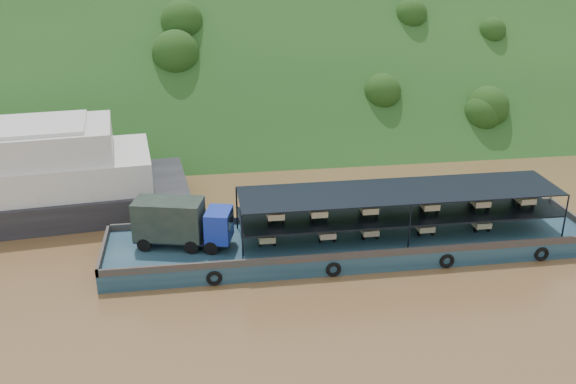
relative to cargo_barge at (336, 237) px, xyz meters
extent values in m
plane|color=brown|center=(-0.92, 1.12, -1.14)|extent=(160.00, 160.00, 0.00)
cube|color=#183B15|center=(-0.92, 37.12, -1.14)|extent=(140.00, 39.60, 39.60)
cube|color=#122D40|center=(1.03, -0.01, -0.54)|extent=(35.00, 7.00, 1.20)
cube|color=#592D19|center=(1.03, 3.39, 0.31)|extent=(35.00, 0.20, 0.50)
cube|color=#592D19|center=(1.03, -3.41, 0.31)|extent=(35.00, 0.20, 0.50)
cube|color=#592D19|center=(18.43, -0.01, 0.31)|extent=(0.20, 7.00, 0.50)
cube|color=#592D19|center=(-16.37, -0.01, 0.31)|extent=(0.20, 7.00, 0.50)
torus|color=black|center=(-8.97, -3.56, -0.59)|extent=(1.06, 0.26, 1.06)
torus|color=black|center=(-0.97, -3.56, -0.59)|extent=(1.06, 0.26, 1.06)
torus|color=black|center=(7.03, -3.56, -0.59)|extent=(1.06, 0.26, 1.06)
torus|color=black|center=(14.03, -3.56, -0.59)|extent=(1.06, 0.26, 1.06)
cylinder|color=black|center=(-13.56, -0.21, 0.54)|extent=(1.03, 0.57, 0.97)
cylinder|color=black|center=(-13.06, 1.77, 0.54)|extent=(1.03, 0.57, 0.97)
cylinder|color=black|center=(-10.36, -1.02, 0.54)|extent=(1.03, 0.57, 0.97)
cylinder|color=black|center=(-9.86, 0.96, 0.54)|extent=(1.03, 0.57, 0.97)
cylinder|color=black|center=(-9.04, -1.35, 0.54)|extent=(1.03, 0.57, 0.97)
cylinder|color=black|center=(-8.54, 0.62, 0.54)|extent=(1.03, 0.57, 0.97)
cube|color=black|center=(-10.86, 0.16, 0.69)|extent=(6.94, 3.70, 0.19)
cube|color=#162C9D|center=(-8.41, -0.46, 1.81)|extent=(2.18, 2.67, 2.14)
cube|color=black|center=(-7.61, -0.66, 2.20)|extent=(0.53, 1.90, 0.88)
cube|color=black|center=(-11.80, 0.40, 2.10)|extent=(5.10, 3.41, 2.72)
cube|color=black|center=(4.53, -0.01, 1.72)|extent=(23.00, 5.00, 0.12)
cube|color=black|center=(4.53, -0.01, 3.36)|extent=(23.00, 5.00, 0.08)
cylinder|color=black|center=(-6.97, -2.51, 1.71)|extent=(0.12, 0.12, 3.30)
cylinder|color=black|center=(-6.97, 2.49, 1.71)|extent=(0.12, 0.12, 3.30)
cylinder|color=black|center=(4.53, -2.51, 1.71)|extent=(0.12, 0.12, 3.30)
cylinder|color=black|center=(4.53, 2.49, 1.71)|extent=(0.12, 0.12, 3.30)
cylinder|color=black|center=(16.03, -2.51, 1.71)|extent=(0.12, 0.12, 3.30)
cylinder|color=black|center=(16.03, 2.49, 1.71)|extent=(0.12, 0.12, 3.30)
cylinder|color=black|center=(-5.13, 1.04, 0.32)|extent=(0.12, 0.52, 0.52)
cylinder|color=black|center=(-5.63, -0.76, 0.32)|extent=(0.14, 0.52, 0.52)
cylinder|color=black|center=(-4.63, -0.76, 0.32)|extent=(0.14, 0.52, 0.52)
cube|color=#BEB886|center=(-5.13, -0.41, 0.66)|extent=(1.15, 1.50, 0.44)
cube|color=red|center=(-5.13, 0.74, 0.84)|extent=(0.55, 0.80, 0.80)
cube|color=red|center=(-5.13, 0.54, 1.34)|extent=(0.50, 0.10, 0.10)
cylinder|color=black|center=(-0.84, 1.04, 0.32)|extent=(0.12, 0.52, 0.52)
cylinder|color=black|center=(-1.34, -0.76, 0.32)|extent=(0.14, 0.52, 0.52)
cylinder|color=black|center=(-0.34, -0.76, 0.32)|extent=(0.14, 0.52, 0.52)
cube|color=beige|center=(-0.84, -0.41, 0.66)|extent=(1.15, 1.50, 0.44)
cube|color=red|center=(-0.84, 0.74, 0.84)|extent=(0.55, 0.80, 0.80)
cube|color=red|center=(-0.84, 0.54, 1.34)|extent=(0.50, 0.10, 0.10)
cylinder|color=black|center=(2.28, 1.04, 0.32)|extent=(0.12, 0.52, 0.52)
cylinder|color=black|center=(1.78, -0.76, 0.32)|extent=(0.14, 0.52, 0.52)
cylinder|color=black|center=(2.78, -0.76, 0.32)|extent=(0.14, 0.52, 0.52)
cube|color=#C4B18A|center=(2.28, -0.41, 0.66)|extent=(1.15, 1.50, 0.44)
cube|color=#A90B0E|center=(2.28, 0.74, 0.84)|extent=(0.55, 0.80, 0.80)
cube|color=#A90B0E|center=(2.28, 0.54, 1.34)|extent=(0.50, 0.10, 0.10)
cylinder|color=black|center=(6.42, 1.04, 0.32)|extent=(0.12, 0.52, 0.52)
cylinder|color=black|center=(5.92, -0.76, 0.32)|extent=(0.14, 0.52, 0.52)
cylinder|color=black|center=(6.92, -0.76, 0.32)|extent=(0.14, 0.52, 0.52)
cube|color=#C6BA8C|center=(6.42, -0.41, 0.66)|extent=(1.15, 1.50, 0.44)
cube|color=#B10B25|center=(6.42, 0.74, 0.84)|extent=(0.55, 0.80, 0.80)
cube|color=#B10B25|center=(6.42, 0.54, 1.34)|extent=(0.50, 0.10, 0.10)
cylinder|color=black|center=(10.71, 1.04, 0.32)|extent=(0.12, 0.52, 0.52)
cylinder|color=black|center=(10.21, -0.76, 0.32)|extent=(0.14, 0.52, 0.52)
cylinder|color=black|center=(11.21, -0.76, 0.32)|extent=(0.14, 0.52, 0.52)
cube|color=beige|center=(10.71, -0.41, 0.66)|extent=(1.15, 1.50, 0.44)
cube|color=red|center=(10.71, 0.74, 0.84)|extent=(0.55, 0.80, 0.80)
cube|color=red|center=(10.71, 0.54, 1.34)|extent=(0.50, 0.10, 0.10)
cylinder|color=black|center=(-4.50, 1.04, 2.04)|extent=(0.12, 0.52, 0.52)
cylinder|color=black|center=(-5.00, -0.76, 2.04)|extent=(0.14, 0.52, 0.52)
cylinder|color=black|center=(-4.00, -0.76, 2.04)|extent=(0.14, 0.52, 0.52)
cube|color=beige|center=(-4.50, -0.41, 2.38)|extent=(1.15, 1.50, 0.44)
cube|color=red|center=(-4.50, 0.74, 2.56)|extent=(0.55, 0.80, 0.80)
cube|color=red|center=(-4.50, 0.54, 3.06)|extent=(0.50, 0.10, 0.10)
cylinder|color=black|center=(-1.48, 1.04, 2.04)|extent=(0.12, 0.52, 0.52)
cylinder|color=black|center=(-1.98, -0.76, 2.04)|extent=(0.14, 0.52, 0.52)
cylinder|color=black|center=(-0.98, -0.76, 2.04)|extent=(0.14, 0.52, 0.52)
cube|color=beige|center=(-1.48, -0.41, 2.38)|extent=(1.15, 1.50, 0.44)
cube|color=#1C30A9|center=(-1.48, 0.74, 2.56)|extent=(0.55, 0.80, 0.80)
cube|color=#1C30A9|center=(-1.48, 0.54, 3.06)|extent=(0.50, 0.10, 0.10)
cylinder|color=black|center=(2.15, 1.04, 2.04)|extent=(0.12, 0.52, 0.52)
cylinder|color=black|center=(1.65, -0.76, 2.04)|extent=(0.14, 0.52, 0.52)
cylinder|color=black|center=(2.65, -0.76, 2.04)|extent=(0.14, 0.52, 0.52)
cube|color=beige|center=(2.15, -0.41, 2.38)|extent=(1.15, 1.50, 0.44)
cube|color=#C7BD8D|center=(2.15, 0.74, 2.56)|extent=(0.55, 0.80, 0.80)
cube|color=#C7BD8D|center=(2.15, 0.54, 3.06)|extent=(0.50, 0.10, 0.10)
cylinder|color=black|center=(6.62, 1.04, 2.04)|extent=(0.12, 0.52, 0.52)
cylinder|color=black|center=(6.12, -0.76, 2.04)|extent=(0.14, 0.52, 0.52)
cylinder|color=black|center=(7.12, -0.76, 2.04)|extent=(0.14, 0.52, 0.52)
cube|color=#C5B48B|center=(6.62, -0.41, 2.38)|extent=(1.15, 1.50, 0.44)
cube|color=beige|center=(6.62, 0.74, 2.56)|extent=(0.55, 0.80, 0.80)
cube|color=beige|center=(6.62, 0.54, 3.06)|extent=(0.50, 0.10, 0.10)
cylinder|color=black|center=(10.44, 1.04, 2.04)|extent=(0.12, 0.52, 0.52)
cylinder|color=black|center=(9.94, -0.76, 2.04)|extent=(0.14, 0.52, 0.52)
cylinder|color=black|center=(10.94, -0.76, 2.04)|extent=(0.14, 0.52, 0.52)
cube|color=beige|center=(10.44, -0.41, 2.38)|extent=(1.15, 1.50, 0.44)
cube|color=red|center=(10.44, 0.74, 2.56)|extent=(0.55, 0.80, 0.80)
cube|color=red|center=(10.44, 0.54, 3.06)|extent=(0.50, 0.10, 0.10)
cylinder|color=black|center=(13.92, 1.04, 2.04)|extent=(0.12, 0.52, 0.52)
cylinder|color=black|center=(13.42, -0.76, 2.04)|extent=(0.14, 0.52, 0.52)
cylinder|color=black|center=(14.42, -0.76, 2.04)|extent=(0.14, 0.52, 0.52)
cube|color=beige|center=(13.92, -0.41, 2.38)|extent=(1.15, 1.50, 0.44)
cube|color=#1B26A2|center=(13.92, 0.74, 2.56)|extent=(0.55, 0.80, 0.80)
cube|color=#1B26A2|center=(13.92, 0.54, 3.06)|extent=(0.50, 0.10, 0.10)
camera|label=1|loc=(-9.60, -40.62, 20.59)|focal=40.00mm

